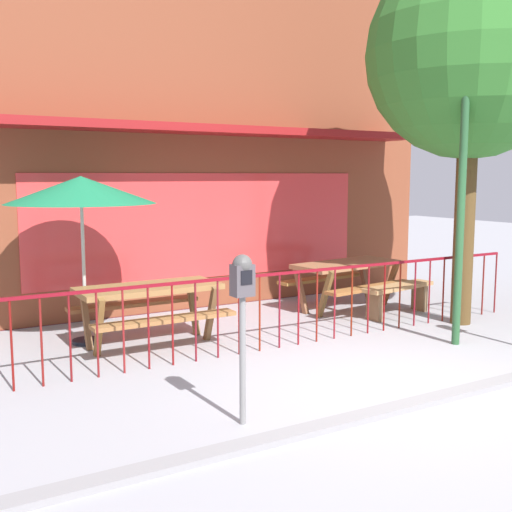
# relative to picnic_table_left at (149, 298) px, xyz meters

# --- Properties ---
(ground) EXTENTS (40.00, 40.00, 0.00)m
(ground) POSITION_rel_picnic_table_left_xyz_m (1.65, -2.77, -0.61)
(ground) COLOR #9B9BA1
(pub_storefront) EXTENTS (8.95, 1.27, 5.76)m
(pub_storefront) POSITION_rel_picnic_table_left_xyz_m (1.65, 1.97, 2.25)
(pub_storefront) COLOR #491722
(pub_storefront) RESTS_ON ground
(patio_fence_front) EXTENTS (7.54, 0.04, 0.97)m
(patio_fence_front) POSITION_rel_picnic_table_left_xyz_m (1.65, -0.96, 0.05)
(patio_fence_front) COLOR maroon
(patio_fence_front) RESTS_ON ground
(picnic_table_left) EXTENTS (1.81, 1.37, 0.79)m
(picnic_table_left) POSITION_rel_picnic_table_left_xyz_m (0.00, 0.00, 0.00)
(picnic_table_left) COLOR olive
(picnic_table_left) RESTS_ON ground
(picnic_table_right) EXTENTS (1.96, 1.58, 0.79)m
(picnic_table_right) POSITION_rel_picnic_table_left_xyz_m (3.52, 0.42, 0.00)
(picnic_table_right) COLOR #92613E
(picnic_table_right) RESTS_ON ground
(patio_umbrella) EXTENTS (1.89, 1.89, 2.16)m
(patio_umbrella) POSITION_rel_picnic_table_left_xyz_m (-0.69, 0.49, 1.36)
(patio_umbrella) COLOR black
(patio_umbrella) RESTS_ON ground
(patio_bench) EXTENTS (1.43, 0.54, 0.48)m
(patio_bench) POSITION_rel_picnic_table_left_xyz_m (3.95, -0.32, -0.26)
(patio_bench) COLOR #A77C4C
(patio_bench) RESTS_ON ground
(parking_meter_near) EXTENTS (0.18, 0.17, 1.50)m
(parking_meter_near) POSITION_rel_picnic_table_left_xyz_m (-0.22, -2.86, 0.55)
(parking_meter_near) COLOR gray
(parking_meter_near) RESTS_ON ground
(street_tree) EXTENTS (2.96, 2.96, 5.35)m
(street_tree) POSITION_rel_picnic_table_left_xyz_m (4.38, -1.20, 3.23)
(street_tree) COLOR #4F391C
(street_tree) RESTS_ON ground
(street_lamp) EXTENTS (0.28, 0.28, 3.86)m
(street_lamp) POSITION_rel_picnic_table_left_xyz_m (3.43, -1.96, 1.92)
(street_lamp) COLOR #26532D
(street_lamp) RESTS_ON ground
(curb_edge) EXTENTS (12.53, 0.20, 0.11)m
(curb_edge) POSITION_rel_picnic_table_left_xyz_m (1.65, -3.32, -0.61)
(curb_edge) COLOR gray
(curb_edge) RESTS_ON ground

